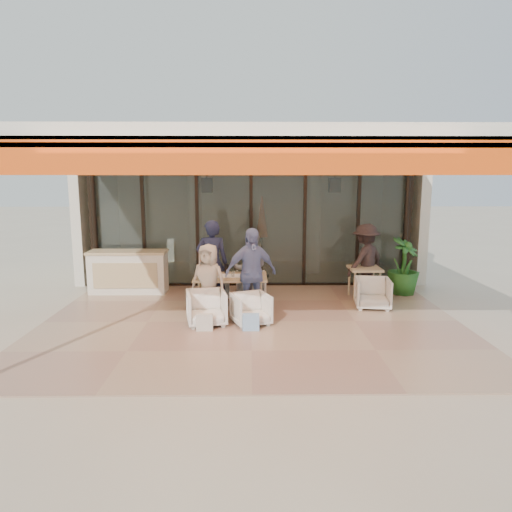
{
  "coord_description": "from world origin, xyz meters",
  "views": [
    {
      "loc": [
        -0.01,
        -8.44,
        2.77
      ],
      "look_at": [
        0.1,
        0.9,
        1.15
      ],
      "focal_mm": 32.0,
      "sensor_mm": 36.0,
      "label": 1
    }
  ],
  "objects_px": {
    "chair_near_right": "(251,308)",
    "diner_grey": "(251,269)",
    "chair_near_left": "(206,306)",
    "side_table": "(365,272)",
    "standing_woman": "(365,260)",
    "potted_palm": "(404,266)",
    "chair_far_left": "(214,284)",
    "diner_navy": "(212,263)",
    "diner_cream": "(208,281)",
    "diner_periwinkle": "(251,273)",
    "side_chair": "(373,292)",
    "dining_table": "(230,279)",
    "host_counter": "(129,272)",
    "chair_far_right": "(251,284)"
  },
  "relations": [
    {
      "from": "dining_table",
      "to": "potted_palm",
      "type": "bearing_deg",
      "value": 17.32
    },
    {
      "from": "dining_table",
      "to": "chair_near_left",
      "type": "height_order",
      "value": "dining_table"
    },
    {
      "from": "diner_cream",
      "to": "chair_near_left",
      "type": "bearing_deg",
      "value": -70.9
    },
    {
      "from": "chair_near_left",
      "to": "potted_palm",
      "type": "relative_size",
      "value": 0.54
    },
    {
      "from": "chair_near_left",
      "to": "diner_grey",
      "type": "height_order",
      "value": "diner_grey"
    },
    {
      "from": "diner_periwinkle",
      "to": "standing_woman",
      "type": "xyz_separation_m",
      "value": [
        2.67,
        1.57,
        -0.04
      ]
    },
    {
      "from": "chair_far_left",
      "to": "potted_palm",
      "type": "height_order",
      "value": "potted_palm"
    },
    {
      "from": "chair_far_left",
      "to": "chair_far_right",
      "type": "bearing_deg",
      "value": 176.65
    },
    {
      "from": "chair_far_right",
      "to": "chair_near_right",
      "type": "bearing_deg",
      "value": 88.29
    },
    {
      "from": "dining_table",
      "to": "chair_near_left",
      "type": "bearing_deg",
      "value": -113.28
    },
    {
      "from": "diner_grey",
      "to": "diner_cream",
      "type": "relative_size",
      "value": 1.08
    },
    {
      "from": "chair_near_left",
      "to": "potted_palm",
      "type": "height_order",
      "value": "potted_palm"
    },
    {
      "from": "host_counter",
      "to": "diner_cream",
      "type": "distance_m",
      "value": 2.85
    },
    {
      "from": "diner_navy",
      "to": "diner_grey",
      "type": "distance_m",
      "value": 0.85
    },
    {
      "from": "host_counter",
      "to": "dining_table",
      "type": "distance_m",
      "value": 2.91
    },
    {
      "from": "side_chair",
      "to": "diner_navy",
      "type": "bearing_deg",
      "value": -178.29
    },
    {
      "from": "dining_table",
      "to": "chair_far_left",
      "type": "xyz_separation_m",
      "value": [
        -0.41,
        0.94,
        -0.33
      ]
    },
    {
      "from": "chair_far_left",
      "to": "chair_near_left",
      "type": "distance_m",
      "value": 1.9
    },
    {
      "from": "diner_navy",
      "to": "diner_grey",
      "type": "bearing_deg",
      "value": 177.41
    },
    {
      "from": "diner_cream",
      "to": "diner_periwinkle",
      "type": "relative_size",
      "value": 0.82
    },
    {
      "from": "diner_navy",
      "to": "side_table",
      "type": "height_order",
      "value": "diner_navy"
    },
    {
      "from": "diner_cream",
      "to": "side_chair",
      "type": "height_order",
      "value": "diner_cream"
    },
    {
      "from": "diner_grey",
      "to": "side_chair",
      "type": "xyz_separation_m",
      "value": [
        2.59,
        -0.35,
        -0.43
      ]
    },
    {
      "from": "chair_near_left",
      "to": "diner_navy",
      "type": "bearing_deg",
      "value": 78.51
    },
    {
      "from": "chair_near_right",
      "to": "diner_grey",
      "type": "height_order",
      "value": "diner_grey"
    },
    {
      "from": "host_counter",
      "to": "chair_far_left",
      "type": "distance_m",
      "value": 2.17
    },
    {
      "from": "dining_table",
      "to": "potted_palm",
      "type": "relative_size",
      "value": 1.1
    },
    {
      "from": "dining_table",
      "to": "diner_navy",
      "type": "distance_m",
      "value": 0.65
    },
    {
      "from": "host_counter",
      "to": "chair_far_right",
      "type": "relative_size",
      "value": 2.69
    },
    {
      "from": "dining_table",
      "to": "side_chair",
      "type": "bearing_deg",
      "value": 1.84
    },
    {
      "from": "dining_table",
      "to": "diner_grey",
      "type": "xyz_separation_m",
      "value": [
        0.43,
        0.44,
        0.11
      ]
    },
    {
      "from": "side_table",
      "to": "standing_woman",
      "type": "distance_m",
      "value": 0.35
    },
    {
      "from": "dining_table",
      "to": "diner_navy",
      "type": "bearing_deg",
      "value": 132.91
    },
    {
      "from": "diner_cream",
      "to": "diner_periwinkle",
      "type": "height_order",
      "value": "diner_periwinkle"
    },
    {
      "from": "host_counter",
      "to": "chair_far_right",
      "type": "distance_m",
      "value": 2.99
    },
    {
      "from": "chair_far_left",
      "to": "chair_far_right",
      "type": "relative_size",
      "value": 1.02
    },
    {
      "from": "chair_near_left",
      "to": "chair_far_right",
      "type": "bearing_deg",
      "value": 54.66
    },
    {
      "from": "side_table",
      "to": "host_counter",
      "type": "bearing_deg",
      "value": 173.67
    },
    {
      "from": "chair_far_left",
      "to": "chair_near_left",
      "type": "height_order",
      "value": "chair_near_left"
    },
    {
      "from": "chair_near_right",
      "to": "standing_woman",
      "type": "relative_size",
      "value": 0.39
    },
    {
      "from": "potted_palm",
      "to": "diner_grey",
      "type": "bearing_deg",
      "value": -167.23
    },
    {
      "from": "dining_table",
      "to": "chair_near_left",
      "type": "distance_m",
      "value": 1.09
    },
    {
      "from": "chair_far_left",
      "to": "diner_navy",
      "type": "bearing_deg",
      "value": 86.65
    },
    {
      "from": "chair_near_right",
      "to": "diner_periwinkle",
      "type": "bearing_deg",
      "value": 69.62
    },
    {
      "from": "diner_cream",
      "to": "standing_woman",
      "type": "bearing_deg",
      "value": 43.19
    },
    {
      "from": "diner_navy",
      "to": "diner_cream",
      "type": "relative_size",
      "value": 1.26
    },
    {
      "from": "chair_near_right",
      "to": "diner_periwinkle",
      "type": "height_order",
      "value": "diner_periwinkle"
    },
    {
      "from": "diner_navy",
      "to": "standing_woman",
      "type": "height_order",
      "value": "diner_navy"
    },
    {
      "from": "chair_near_left",
      "to": "chair_near_right",
      "type": "bearing_deg",
      "value": -11.49
    },
    {
      "from": "chair_far_right",
      "to": "standing_woman",
      "type": "bearing_deg",
      "value": -178.11
    }
  ]
}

